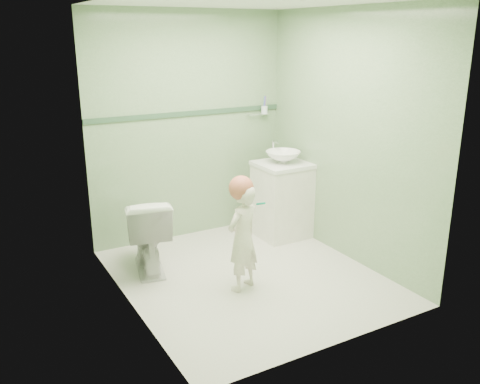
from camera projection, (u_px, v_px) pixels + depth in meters
ground at (248, 276)px, 4.76m from camera, size 2.50×2.50×0.00m
room_shell at (249, 150)px, 4.41m from camera, size 2.50×2.54×2.40m
trim_stripe at (189, 113)px, 5.39m from camera, size 2.20×0.02×0.05m
vanity at (282, 201)px, 5.62m from camera, size 0.52×0.50×0.80m
counter at (283, 165)px, 5.50m from camera, size 0.54×0.52×0.04m
basin at (283, 157)px, 5.47m from camera, size 0.37×0.37×0.13m
faucet at (274, 146)px, 5.60m from camera, size 0.03×0.13×0.18m
cup_holder at (264, 110)px, 5.77m from camera, size 0.26×0.07×0.21m
toilet at (147, 233)px, 4.81m from camera, size 0.56×0.79×0.73m
toddler at (243, 238)px, 4.41m from camera, size 0.41×0.34×0.95m
hair_cap at (241, 188)px, 4.30m from camera, size 0.21×0.21×0.21m
teal_toothbrush at (260, 203)px, 4.30m from camera, size 0.10×0.14×0.08m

